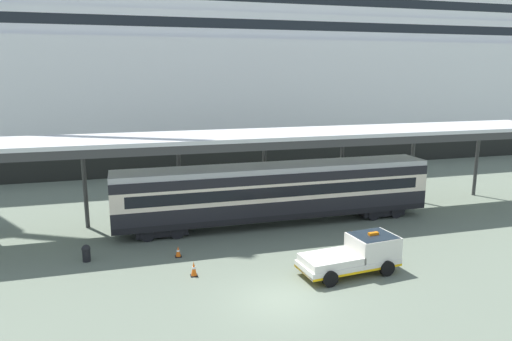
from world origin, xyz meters
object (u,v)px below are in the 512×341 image
object	(u,v)px
service_truck	(357,254)
quay_bollard	(86,252)
train_carriage	(276,191)
traffic_cone_far	(194,269)
traffic_cone_near	(178,252)
cruise_ship	(242,63)
traffic_cone_mid	(352,235)

from	to	relation	value
service_truck	quay_bollard	world-z (taller)	service_truck
train_carriage	traffic_cone_far	bearing A→B (deg)	-134.21
quay_bollard	service_truck	bearing A→B (deg)	-21.14
traffic_cone_far	quay_bollard	xyz separation A→B (m)	(-5.39, 3.49, 0.13)
service_truck	traffic_cone_near	bearing A→B (deg)	152.52
service_truck	quay_bollard	size ratio (longest dim) A/B	5.61
cruise_ship	train_carriage	world-z (taller)	cruise_ship
cruise_ship	traffic_cone_near	bearing A→B (deg)	-109.68
traffic_cone_mid	traffic_cone_far	world-z (taller)	traffic_cone_far
train_carriage	traffic_cone_near	bearing A→B (deg)	-150.32
quay_bollard	cruise_ship	bearing A→B (deg)	63.06
train_carriage	traffic_cone_far	world-z (taller)	train_carriage
traffic_cone_near	traffic_cone_far	xyz separation A→B (m)	(0.48, -2.76, 0.07)
traffic_cone_near	traffic_cone_far	size ratio (longest dim) A/B	0.81
train_carriage	service_truck	distance (m)	8.83
cruise_ship	traffic_cone_near	size ratio (longest dim) A/B	248.95
train_carriage	traffic_cone_near	distance (m)	8.41
service_truck	traffic_cone_mid	size ratio (longest dim) A/B	8.42
traffic_cone_mid	quay_bollard	distance (m)	15.58
traffic_cone_mid	quay_bollard	bearing A→B (deg)	176.54
traffic_cone_far	quay_bollard	distance (m)	6.43
cruise_ship	train_carriage	xyz separation A→B (m)	(-5.45, -31.05, -9.00)
quay_bollard	train_carriage	bearing A→B (deg)	15.40
train_carriage	quay_bollard	distance (m)	12.58
train_carriage	service_truck	size ratio (longest dim) A/B	3.99
cruise_ship	quay_bollard	distance (m)	40.02
traffic_cone_near	cruise_ship	bearing A→B (deg)	70.32
traffic_cone_near	quay_bollard	distance (m)	4.97
train_carriage	traffic_cone_mid	world-z (taller)	train_carriage
service_truck	traffic_cone_mid	xyz separation A→B (m)	(1.92, 4.33, -0.68)
service_truck	quay_bollard	xyz separation A→B (m)	(-13.63, 5.27, -0.47)
traffic_cone_mid	traffic_cone_near	bearing A→B (deg)	178.90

